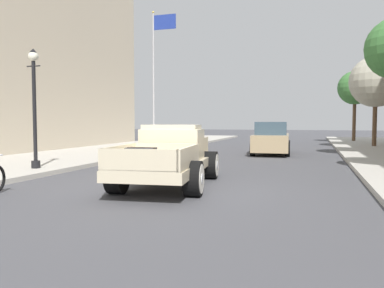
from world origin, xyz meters
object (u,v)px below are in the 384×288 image
object	(u,v)px
flagpole	(157,63)
street_tree_farthest	(355,88)
car_background_tan	(271,139)
street_tree_third	(376,82)
street_lamp_near	(34,99)
hotrod_truck_cream	(172,156)

from	to	relation	value
flagpole	street_tree_farthest	world-z (taller)	flagpole
flagpole	street_tree_farthest	distance (m)	15.66
car_background_tan	flagpole	size ratio (longest dim) A/B	0.48
street_tree_third	car_background_tan	bearing A→B (deg)	-132.39
flagpole	street_tree_third	distance (m)	14.25
car_background_tan	street_tree_third	xyz separation A→B (m)	(5.68, 6.22, 3.36)
car_background_tan	street_lamp_near	size ratio (longest dim) A/B	1.14
car_background_tan	street_tree_third	world-z (taller)	street_tree_third
street_lamp_near	street_tree_farthest	size ratio (longest dim) A/B	0.70
hotrod_truck_cream	car_background_tan	distance (m)	10.42
car_background_tan	flagpole	bearing A→B (deg)	149.05
flagpole	street_tree_third	xyz separation A→B (m)	(14.11, 1.16, -1.65)
hotrod_truck_cream	car_background_tan	xyz separation A→B (m)	(1.58, 10.30, 0.01)
street_tree_third	flagpole	bearing A→B (deg)	-175.28
hotrod_truck_cream	flagpole	world-z (taller)	flagpole
car_background_tan	street_tree_third	bearing A→B (deg)	47.61
car_background_tan	street_tree_third	distance (m)	9.07
hotrod_truck_cream	street_tree_farthest	size ratio (longest dim) A/B	0.93
street_tree_third	street_tree_farthest	size ratio (longest dim) A/B	1.02
flagpole	street_tree_farthest	size ratio (longest dim) A/B	1.67
street_lamp_near	street_tree_third	xyz separation A→B (m)	(12.26, 15.76, 1.74)
street_tree_third	street_tree_farthest	world-z (taller)	street_tree_third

